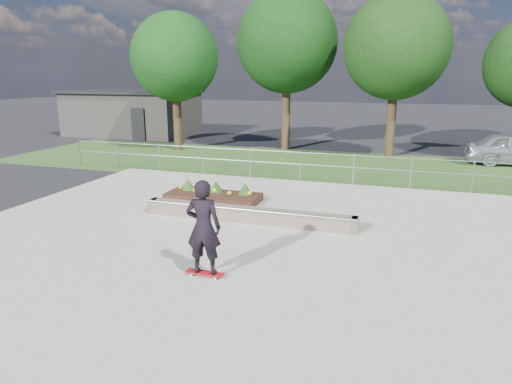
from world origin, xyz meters
TOP-DOWN VIEW (x-y plane):
  - ground at (0.00, 0.00)m, footprint 120.00×120.00m
  - grass_verge at (0.00, 11.00)m, footprint 30.00×8.00m
  - concrete_slab at (0.00, 0.00)m, footprint 15.00×15.00m
  - fence at (0.00, 7.50)m, footprint 20.06×0.06m
  - building at (-14.00, 18.00)m, footprint 8.40×5.40m
  - tree_far_left at (-8.00, 13.00)m, footprint 4.55×4.55m
  - tree_mid_left at (-2.50, 15.00)m, footprint 5.25×5.25m
  - tree_mid_right at (3.00, 14.00)m, footprint 4.90×4.90m
  - grind_ledge at (-0.26, 2.13)m, footprint 6.00×0.44m
  - planter_bed at (-2.00, 3.86)m, footprint 3.00×1.20m
  - skateboarder at (0.08, -1.44)m, footprint 0.80×0.55m

SIDE VIEW (x-z plane):
  - ground at x=0.00m, z-range 0.00..0.00m
  - grass_verge at x=0.00m, z-range 0.00..0.02m
  - concrete_slab at x=0.00m, z-range 0.00..0.06m
  - planter_bed at x=-2.00m, z-range -0.06..0.55m
  - grind_ledge at x=-0.26m, z-range 0.05..0.48m
  - fence at x=0.00m, z-range 0.17..1.37m
  - skateboarder at x=0.08m, z-range 0.09..2.09m
  - building at x=-14.00m, z-range 0.01..3.01m
  - tree_far_left at x=-8.00m, z-range 1.28..8.43m
  - tree_mid_right at x=3.00m, z-range 1.38..9.08m
  - tree_mid_left at x=-2.50m, z-range 1.48..9.73m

